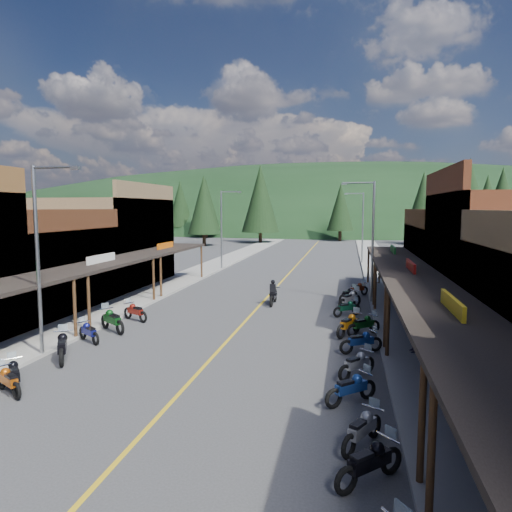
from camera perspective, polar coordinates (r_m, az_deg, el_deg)
The scene contains 43 objects.
ground at distance 24.09m, azimuth -2.21°, elevation -9.07°, with size 220.00×220.00×0.00m, color #38383A.
centerline at distance 43.41m, azimuth 4.03°, elevation -2.30°, with size 0.15×90.00×0.01m, color gold.
sidewalk_west at distance 45.33m, azimuth -6.94°, elevation -1.89°, with size 3.40×94.00×0.15m, color gray.
sidewalk_east at distance 43.17m, azimuth 15.57°, elevation -2.46°, with size 3.40×94.00×0.15m, color gray.
shop_west_2 at distance 31.23m, azimuth -26.76°, elevation -1.51°, with size 10.90×9.00×6.20m.
shop_west_3 at distance 39.10m, azimuth -18.17°, elevation 1.68°, with size 10.90×10.20×8.20m.
shop_east_3 at distance 35.09m, azimuth 24.96°, elevation -0.67°, with size 10.90×10.20×6.20m.
streetlight_0 at distance 20.83m, azimuth -25.35°, elevation 0.46°, with size 2.16×0.18×8.00m.
streetlight_1 at distance 46.34m, azimuth -4.18°, elevation 3.76°, with size 2.16×0.18×8.00m.
streetlight_2 at distance 30.69m, azimuth 14.13°, elevation 2.45°, with size 2.16×0.18×8.00m.
streetlight_3 at distance 52.65m, azimuth 13.03°, elevation 3.88°, with size 2.16×0.18×8.00m.
ridge_hill at distance 157.82m, azimuth 9.45°, elevation 3.64°, with size 310.00×140.00×60.00m, color black.
pine_0 at distance 96.06m, azimuth -16.93°, elevation 5.87°, with size 5.04×5.04×11.00m.
pine_1 at distance 97.19m, azimuth -6.28°, elevation 6.54°, with size 5.88×5.88×12.50m.
pine_2 at distance 82.10m, azimuth 0.55°, elevation 7.21°, with size 6.72×6.72×14.00m.
pine_3 at distance 88.61m, azimuth 10.52°, elevation 6.04°, with size 5.04×5.04×11.00m.
pine_4 at distance 83.55m, azimuth 20.16°, elevation 6.30°, with size 5.88×5.88×12.50m.
pine_5 at distance 98.81m, azimuth 28.38°, elevation 6.29°, with size 6.72×6.72×14.00m.
pine_7 at distance 105.50m, azimuth -9.45°, elevation 6.45°, with size 5.88×5.88×12.50m.
pine_8 at distance 68.38m, azimuth -12.34°, elevation 5.62°, with size 4.48×4.48×10.00m.
pine_9 at distance 70.08m, azimuth 26.87°, elevation 5.45°, with size 4.93×4.93×10.80m.
pine_10 at distance 76.31m, azimuth -6.54°, elevation 6.35°, with size 5.38×5.38×11.60m.
pine_11 at distance 62.32m, azimuth 25.05°, elevation 6.29°, with size 5.82×5.82×12.40m.
bike_west_3 at distance 17.93m, azimuth -28.58°, elevation -13.39°, with size 0.62×1.86×1.06m, color #AA490C, non-canonical shape.
bike_west_4 at distance 18.43m, azimuth -27.98°, elevation -12.77°, with size 0.64×1.93×1.11m, color black, non-canonical shape.
bike_west_5 at distance 20.68m, azimuth -23.05°, elevation -10.21°, with size 0.77×2.31×1.32m, color black, non-canonical shape.
bike_west_6 at distance 22.95m, azimuth -20.17°, elevation -8.80°, with size 0.64×1.91×1.09m, color navy, non-canonical shape.
bike_west_7 at distance 24.44m, azimuth -17.54°, elevation -7.51°, with size 0.78×2.35×1.34m, color #0D4213, non-canonical shape.
bike_west_8 at distance 26.44m, azimuth -14.86°, elevation -6.63°, with size 0.67×2.01×1.15m, color maroon, non-canonical shape.
bike_east_2 at distance 11.60m, azimuth 14.03°, elevation -23.53°, with size 0.68×2.03×1.16m, color black, non-canonical shape.
bike_east_3 at distance 13.02m, azimuth 13.16°, elevation -20.15°, with size 0.65×1.95×1.12m, color gray, non-canonical shape.
bike_east_4 at distance 15.48m, azimuth 11.81°, elevation -15.70°, with size 0.67×2.01×1.15m, color navy, non-canonical shape.
bike_east_5 at distance 17.73m, azimuth 12.51°, elevation -12.90°, with size 0.65×1.96×1.12m, color gray, non-canonical shape.
bike_east_6 at distance 20.57m, azimuth 13.01°, elevation -10.23°, with size 0.66×1.98×1.13m, color navy, non-canonical shape.
bike_east_7 at distance 23.10m, azimuth 11.57°, elevation -8.22°, with size 0.74×2.22×1.27m, color #C86C0E, non-canonical shape.
bike_east_8 at distance 23.37m, azimuth 13.31°, elevation -8.24°, with size 0.68×2.03×1.16m, color #0D4514, non-canonical shape.
bike_east_9 at distance 27.14m, azimuth 11.33°, elevation -6.30°, with size 0.63×1.88×1.07m, color #0E472C, non-canonical shape.
bike_east_10 at distance 29.22m, azimuth 11.64°, elevation -5.21°, with size 0.76×2.27×1.30m, color gray, non-canonical shape.
bike_east_11 at distance 30.99m, azimuth 11.49°, elevation -4.69°, with size 0.68×2.03×1.16m, color black, non-canonical shape.
bike_east_12 at distance 33.36m, azimuth 12.56°, elevation -3.97°, with size 0.67×2.01×1.15m, color maroon, non-canonical shape.
rider_on_bike at distance 29.75m, azimuth 2.18°, elevation -4.82°, with size 0.75×2.22×1.69m.
pedestrian_east_a at distance 20.79m, azimuth 19.06°, elevation -9.08°, with size 0.60×0.39×1.64m, color black.
pedestrian_east_b at distance 38.79m, azimuth 15.22°, elevation -1.87°, with size 0.92×0.53×1.89m, color brown.
Camera 1 is at (5.51, -22.60, 6.26)m, focal length 32.00 mm.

